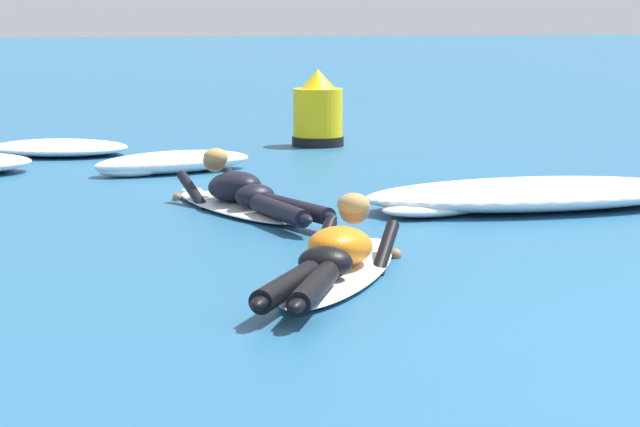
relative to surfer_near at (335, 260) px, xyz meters
The scene contains 7 objects.
ground_plane 7.91m from the surfer_near, 70.95° to the left, with size 120.00×120.00×0.00m, color #235B84.
surfer_near is the anchor object (origin of this frame).
surfer_far 2.87m from the surfer_near, 94.70° to the left, with size 1.21×2.58×0.53m.
whitewater_mid_left 3.46m from the surfer_near, 49.19° to the left, with size 3.11×1.34×0.26m.
whitewater_back 7.67m from the surfer_near, 103.90° to the left, with size 1.80×1.38×0.18m.
whitewater_far_band 5.64m from the surfer_near, 96.47° to the left, with size 1.85×1.19×0.23m.
channel_marker_buoy 8.02m from the surfer_near, 80.56° to the left, with size 0.65×0.65×0.95m.
Camera 1 is at (-4.09, -5.29, 1.72)m, focal length 72.29 mm.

